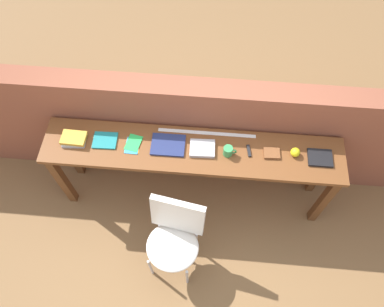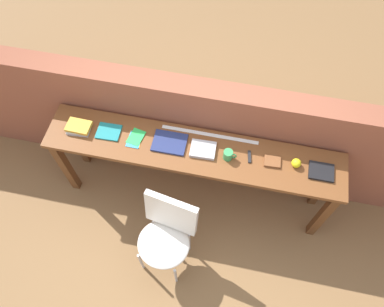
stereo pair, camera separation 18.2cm
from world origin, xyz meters
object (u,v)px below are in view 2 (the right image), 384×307
object	(u,v)px
chair_white_moulded	(166,234)
mug	(228,155)
book_open_centre	(170,143)
sports_ball_small	(296,163)
magazine_cycling	(109,132)
book_stack_leftmost	(79,127)
pamphlet_pile_colourful	(135,139)
leather_journal_brown	(272,162)
multitool_folded	(249,157)
book_repair_rightmost	(321,171)

from	to	relation	value
chair_white_moulded	mug	xyz separation A→B (m)	(0.39, 0.61, 0.40)
book_open_centre	sports_ball_small	world-z (taller)	sports_ball_small
magazine_cycling	chair_white_moulded	bearing A→B (deg)	-47.29
book_stack_leftmost	pamphlet_pile_colourful	world-z (taller)	book_stack_leftmost
pamphlet_pile_colourful	book_open_centre	bearing A→B (deg)	3.35
pamphlet_pile_colourful	mug	xyz separation A→B (m)	(0.79, -0.02, 0.04)
pamphlet_pile_colourful	sports_ball_small	size ratio (longest dim) A/B	2.56
leather_journal_brown	chair_white_moulded	bearing A→B (deg)	-142.13
book_stack_leftmost	book_open_centre	size ratio (longest dim) A/B	0.74
chair_white_moulded	book_stack_leftmost	bearing A→B (deg)	144.77
book_stack_leftmost	multitool_folded	xyz separation A→B (m)	(1.44, 0.02, -0.02)
pamphlet_pile_colourful	sports_ball_small	world-z (taller)	sports_ball_small
book_stack_leftmost	leather_journal_brown	xyz separation A→B (m)	(1.63, 0.01, -0.02)
book_stack_leftmost	magazine_cycling	world-z (taller)	book_stack_leftmost
book_open_centre	book_repair_rightmost	xyz separation A→B (m)	(1.24, -0.02, 0.00)
pamphlet_pile_colourful	sports_ball_small	xyz separation A→B (m)	(1.33, 0.02, 0.03)
chair_white_moulded	book_repair_rightmost	xyz separation A→B (m)	(1.13, 0.63, 0.36)
chair_white_moulded	pamphlet_pile_colourful	distance (m)	0.83
book_open_centre	mug	bearing A→B (deg)	-4.68
multitool_folded	magazine_cycling	bearing A→B (deg)	-179.94
sports_ball_small	leather_journal_brown	bearing A→B (deg)	-176.74
chair_white_moulded	pamphlet_pile_colourful	size ratio (longest dim) A/B	4.59
chair_white_moulded	mug	bearing A→B (deg)	57.69
book_stack_leftmost	pamphlet_pile_colourful	distance (m)	0.49
multitool_folded	book_repair_rightmost	xyz separation A→B (m)	(0.57, -0.02, 0.00)
pamphlet_pile_colourful	leather_journal_brown	distance (m)	1.14
chair_white_moulded	book_repair_rightmost	size ratio (longest dim) A/B	4.54
magazine_cycling	book_repair_rightmost	world-z (taller)	book_repair_rightmost
chair_white_moulded	leather_journal_brown	bearing A→B (deg)	40.78
book_open_centre	book_repair_rightmost	bearing A→B (deg)	-1.18
book_stack_leftmost	magazine_cycling	distance (m)	0.25
magazine_cycling	book_repair_rightmost	xyz separation A→B (m)	(1.77, -0.02, 0.00)
chair_white_moulded	leather_journal_brown	xyz separation A→B (m)	(0.74, 0.64, 0.37)
multitool_folded	book_repair_rightmost	size ratio (longest dim) A/B	0.56
chair_white_moulded	sports_ball_small	xyz separation A→B (m)	(0.93, 0.65, 0.39)
pamphlet_pile_colourful	book_repair_rightmost	distance (m)	1.53
mug	book_repair_rightmost	world-z (taller)	mug
book_repair_rightmost	book_open_centre	bearing A→B (deg)	179.49
book_open_centre	multitool_folded	distance (m)	0.66
magazine_cycling	mug	distance (m)	1.02
chair_white_moulded	pamphlet_pile_colourful	xyz separation A→B (m)	(-0.40, 0.63, 0.36)
pamphlet_pile_colourful	multitool_folded	distance (m)	0.96
mug	multitool_folded	xyz separation A→B (m)	(0.17, 0.04, -0.04)
book_open_centre	multitool_folded	xyz separation A→B (m)	(0.66, 0.00, -0.00)
book_stack_leftmost	sports_ball_small	world-z (taller)	sports_ball_small
magazine_cycling	mug	xyz separation A→B (m)	(1.02, -0.04, 0.04)
book_open_centre	mug	xyz separation A→B (m)	(0.49, -0.04, 0.03)
leather_journal_brown	pamphlet_pile_colourful	bearing A→B (deg)	177.52
magazine_cycling	book_repair_rightmost	bearing A→B (deg)	-2.27
book_repair_rightmost	book_stack_leftmost	bearing A→B (deg)	-179.58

